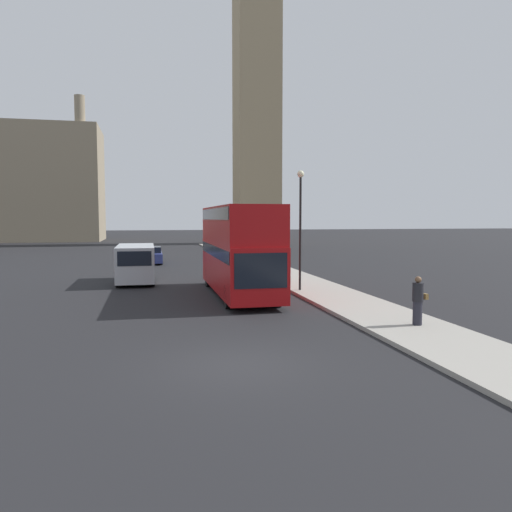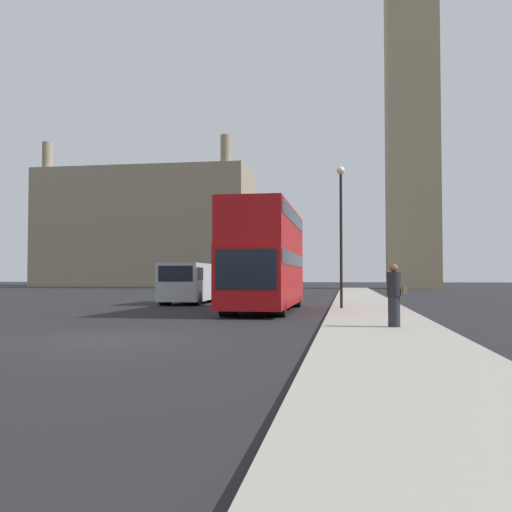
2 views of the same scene
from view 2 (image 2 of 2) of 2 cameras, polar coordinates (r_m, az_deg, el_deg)
ground_plane at (r=14.44m, az=-14.42°, el=-8.06°), size 300.00×300.00×0.00m
sidewalk_strip at (r=13.30m, az=13.29°, el=-8.26°), size 3.34×120.00×0.15m
clock_tower at (r=83.19m, az=15.20°, el=21.30°), size 6.93×7.10×67.28m
building_block_distant at (r=97.63m, az=-10.91°, el=2.72°), size 34.94×13.65×23.47m
red_double_decker_bus at (r=25.20m, az=0.98°, el=0.13°), size 2.55×10.19×4.49m
white_van at (r=32.32m, az=-6.66°, el=-2.61°), size 2.20×5.64×2.26m
pedestrian at (r=16.08m, az=13.66°, el=-3.84°), size 0.54×0.38×1.72m
street_lamp at (r=25.27m, az=8.49°, el=3.99°), size 0.36×0.36×6.22m
parked_sedan at (r=44.73m, az=-0.94°, el=-3.19°), size 1.81×4.50×1.44m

